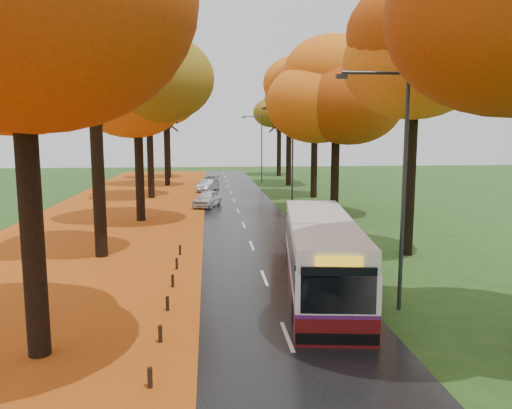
{
  "coord_description": "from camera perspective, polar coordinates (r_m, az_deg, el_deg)",
  "views": [
    {
      "loc": [
        -2.26,
        -7.88,
        6.03
      ],
      "look_at": [
        0.0,
        15.61,
        2.6
      ],
      "focal_mm": 35.0,
      "sensor_mm": 36.0,
      "label": 1
    }
  ],
  "objects": [
    {
      "name": "streetlamp_far",
      "position": [
        60.22,
        0.43,
        7.01
      ],
      "size": [
        2.45,
        0.18,
        8.0
      ],
      "color": "#333538",
      "rests_on": "ground"
    },
    {
      "name": "car_dark",
      "position": [
        53.68,
        -5.52,
        2.45
      ],
      "size": [
        2.74,
        4.34,
        1.17
      ],
      "primitive_type": "imported",
      "rotation": [
        0.0,
        0.0,
        -0.3
      ],
      "color": "black",
      "rests_on": "road"
    },
    {
      "name": "centre_line",
      "position": [
        33.5,
        -1.54,
        -2.03
      ],
      "size": [
        0.12,
        90.0,
        0.01
      ],
      "primitive_type": "cube",
      "color": "silver",
      "rests_on": "road"
    },
    {
      "name": "bus",
      "position": [
        19.13,
        7.41,
        -5.55
      ],
      "size": [
        3.75,
        10.7,
        2.76
      ],
      "rotation": [
        0.0,
        0.0,
        -0.13
      ],
      "color": "#540D0E",
      "rests_on": "road"
    },
    {
      "name": "streetlamp_near",
      "position": [
        17.1,
        15.83,
        3.54
      ],
      "size": [
        2.45,
        0.18,
        8.0
      ],
      "color": "#333538",
      "rests_on": "ground"
    },
    {
      "name": "road",
      "position": [
        33.5,
        -1.54,
        -2.07
      ],
      "size": [
        6.5,
        90.0,
        0.04
      ],
      "primitive_type": "cube",
      "color": "black",
      "rests_on": "ground"
    },
    {
      "name": "streetlamp_mid",
      "position": [
        38.41,
        3.83,
        6.28
      ],
      "size": [
        2.45,
        0.18,
        8.0
      ],
      "color": "#333538",
      "rests_on": "ground"
    },
    {
      "name": "leaf_verge",
      "position": [
        34.1,
        -16.82,
        -2.26
      ],
      "size": [
        12.0,
        90.0,
        0.02
      ],
      "primitive_type": "cube",
      "color": "#813A0B",
      "rests_on": "ground"
    },
    {
      "name": "trees_left",
      "position": [
        35.46,
        -13.84,
        13.7
      ],
      "size": [
        9.2,
        74.0,
        13.88
      ],
      "color": "black",
      "rests_on": "ground"
    },
    {
      "name": "car_white",
      "position": [
        40.59,
        -5.57,
        0.68
      ],
      "size": [
        2.71,
        4.18,
        1.32
      ],
      "primitive_type": "imported",
      "rotation": [
        0.0,
        0.0,
        -0.32
      ],
      "color": "silver",
      "rests_on": "road"
    },
    {
      "name": "bollard_row",
      "position": [
        13.92,
        -11.4,
        -16.39
      ],
      "size": [
        0.11,
        23.51,
        0.52
      ],
      "color": "black",
      "rests_on": "ground"
    },
    {
      "name": "leaf_drift",
      "position": [
        33.43,
        -6.76,
        -2.11
      ],
      "size": [
        0.9,
        90.0,
        0.01
      ],
      "primitive_type": "cube",
      "color": "#DD5B16",
      "rests_on": "road"
    },
    {
      "name": "trees_right",
      "position": [
        36.24,
        9.95,
        13.94
      ],
      "size": [
        9.3,
        74.2,
        13.96
      ],
      "color": "black",
      "rests_on": "ground"
    },
    {
      "name": "car_silver",
      "position": [
        51.14,
        -5.57,
        2.2
      ],
      "size": [
        2.31,
        3.99,
        1.24
      ],
      "primitive_type": "imported",
      "rotation": [
        0.0,
        0.0,
        -0.28
      ],
      "color": "#9A9CA1",
      "rests_on": "road"
    }
  ]
}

